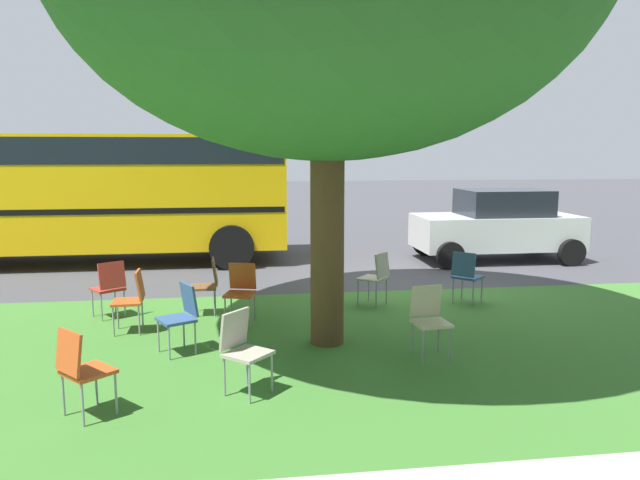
{
  "coord_description": "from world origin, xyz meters",
  "views": [
    {
      "loc": [
        3.17,
        10.5,
        2.52
      ],
      "look_at": [
        1.8,
        0.6,
        1.03
      ],
      "focal_mm": 33.4,
      "sensor_mm": 36.0,
      "label": 1
    }
  ],
  "objects_px": {
    "chair_4": "(429,316)",
    "chair_0": "(81,366)",
    "chair_5": "(208,282)",
    "chair_8": "(466,273)",
    "chair_2": "(241,288)",
    "chair_6": "(181,313)",
    "chair_3": "(133,296)",
    "chair_7": "(376,274)",
    "school_bus": "(50,186)",
    "chair_1": "(109,285)",
    "parked_car": "(498,225)",
    "chair_9": "(243,345)"
  },
  "relations": [
    {
      "from": "chair_9",
      "to": "chair_1",
      "type": "bearing_deg",
      "value": -57.89
    },
    {
      "from": "parked_car",
      "to": "school_bus",
      "type": "height_order",
      "value": "school_bus"
    },
    {
      "from": "chair_4",
      "to": "chair_0",
      "type": "bearing_deg",
      "value": 17.88
    },
    {
      "from": "chair_7",
      "to": "school_bus",
      "type": "height_order",
      "value": "school_bus"
    },
    {
      "from": "chair_5",
      "to": "chair_8",
      "type": "height_order",
      "value": "same"
    },
    {
      "from": "chair_3",
      "to": "chair_8",
      "type": "xyz_separation_m",
      "value": [
        -5.22,
        -0.89,
        0.0
      ]
    },
    {
      "from": "chair_3",
      "to": "chair_4",
      "type": "relative_size",
      "value": 1.0
    },
    {
      "from": "chair_5",
      "to": "chair_6",
      "type": "bearing_deg",
      "value": 82.06
    },
    {
      "from": "chair_1",
      "to": "chair_8",
      "type": "height_order",
      "value": "same"
    },
    {
      "from": "chair_3",
      "to": "chair_6",
      "type": "xyz_separation_m",
      "value": [
        -0.75,
        0.97,
        0.0
      ]
    },
    {
      "from": "chair_6",
      "to": "school_bus",
      "type": "height_order",
      "value": "school_bus"
    },
    {
      "from": "chair_1",
      "to": "parked_car",
      "type": "height_order",
      "value": "parked_car"
    },
    {
      "from": "chair_1",
      "to": "chair_6",
      "type": "relative_size",
      "value": 1.0
    },
    {
      "from": "chair_4",
      "to": "chair_8",
      "type": "relative_size",
      "value": 1.0
    },
    {
      "from": "chair_4",
      "to": "school_bus",
      "type": "distance_m",
      "value": 9.72
    },
    {
      "from": "school_bus",
      "to": "chair_4",
      "type": "bearing_deg",
      "value": 132.09
    },
    {
      "from": "chair_3",
      "to": "chair_9",
      "type": "xyz_separation_m",
      "value": [
        -1.5,
        2.35,
        0.0
      ]
    },
    {
      "from": "parked_car",
      "to": "chair_6",
      "type": "bearing_deg",
      "value": 39.81
    },
    {
      "from": "chair_1",
      "to": "chair_9",
      "type": "xyz_separation_m",
      "value": [
        -1.98,
        3.15,
        0.0
      ]
    },
    {
      "from": "chair_2",
      "to": "chair_3",
      "type": "xyz_separation_m",
      "value": [
        1.5,
        0.29,
        0.0
      ]
    },
    {
      "from": "chair_0",
      "to": "chair_7",
      "type": "relative_size",
      "value": 1.0
    },
    {
      "from": "chair_6",
      "to": "chair_2",
      "type": "bearing_deg",
      "value": -120.68
    },
    {
      "from": "chair_1",
      "to": "chair_3",
      "type": "relative_size",
      "value": 1.0
    },
    {
      "from": "chair_2",
      "to": "chair_9",
      "type": "height_order",
      "value": "same"
    },
    {
      "from": "chair_6",
      "to": "chair_9",
      "type": "height_order",
      "value": "same"
    },
    {
      "from": "chair_6",
      "to": "chair_8",
      "type": "bearing_deg",
      "value": -157.42
    },
    {
      "from": "chair_5",
      "to": "parked_car",
      "type": "distance_m",
      "value": 7.48
    },
    {
      "from": "chair_1",
      "to": "chair_4",
      "type": "bearing_deg",
      "value": 151.51
    },
    {
      "from": "chair_7",
      "to": "chair_8",
      "type": "height_order",
      "value": "same"
    },
    {
      "from": "chair_7",
      "to": "parked_car",
      "type": "bearing_deg",
      "value": -135.85
    },
    {
      "from": "chair_0",
      "to": "parked_car",
      "type": "height_order",
      "value": "parked_car"
    },
    {
      "from": "chair_8",
      "to": "chair_1",
      "type": "bearing_deg",
      "value": 0.94
    },
    {
      "from": "chair_2",
      "to": "chair_8",
      "type": "relative_size",
      "value": 1.0
    },
    {
      "from": "chair_0",
      "to": "chair_3",
      "type": "distance_m",
      "value": 2.75
    },
    {
      "from": "chair_5",
      "to": "chair_7",
      "type": "bearing_deg",
      "value": -175.74
    },
    {
      "from": "chair_1",
      "to": "chair_3",
      "type": "distance_m",
      "value": 0.92
    },
    {
      "from": "chair_2",
      "to": "chair_4",
      "type": "bearing_deg",
      "value": 141.61
    },
    {
      "from": "chair_0",
      "to": "chair_6",
      "type": "height_order",
      "value": "same"
    },
    {
      "from": "chair_7",
      "to": "chair_1",
      "type": "bearing_deg",
      "value": 2.69
    },
    {
      "from": "chair_8",
      "to": "parked_car",
      "type": "xyz_separation_m",
      "value": [
        -2.21,
        -3.71,
        0.32
      ]
    },
    {
      "from": "chair_4",
      "to": "chair_7",
      "type": "bearing_deg",
      "value": -88.27
    },
    {
      "from": "chair_4",
      "to": "chair_6",
      "type": "relative_size",
      "value": 1.0
    },
    {
      "from": "chair_6",
      "to": "school_bus",
      "type": "bearing_deg",
      "value": -62.59
    },
    {
      "from": "chair_2",
      "to": "parked_car",
      "type": "bearing_deg",
      "value": -144.03
    },
    {
      "from": "chair_5",
      "to": "chair_9",
      "type": "bearing_deg",
      "value": 99.11
    },
    {
      "from": "chair_8",
      "to": "school_bus",
      "type": "bearing_deg",
      "value": -31.04
    },
    {
      "from": "chair_1",
      "to": "chair_5",
      "type": "xyz_separation_m",
      "value": [
        -1.47,
        0.01,
        0.0
      ]
    },
    {
      "from": "chair_8",
      "to": "chair_5",
      "type": "bearing_deg",
      "value": 1.34
    },
    {
      "from": "chair_1",
      "to": "parked_car",
      "type": "bearing_deg",
      "value": -154.31
    },
    {
      "from": "chair_3",
      "to": "parked_car",
      "type": "height_order",
      "value": "parked_car"
    }
  ]
}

